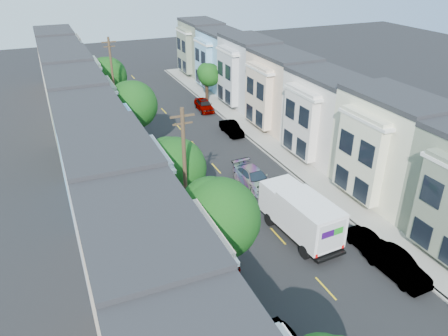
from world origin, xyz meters
The scene contains 24 objects.
ground centered at (0.00, 0.00, 0.00)m, with size 160.00×160.00×0.00m, color black.
road_slab centered at (0.00, 15.00, 0.01)m, with size 12.00×70.00×0.02m, color black.
curb_left centered at (-6.05, 15.00, 0.07)m, with size 0.30×70.00×0.15m, color gray.
curb_right centered at (6.05, 15.00, 0.07)m, with size 0.30×70.00×0.15m, color gray.
sidewalk_left centered at (-7.35, 15.00, 0.07)m, with size 2.60×70.00×0.15m, color gray.
sidewalk_right centered at (7.35, 15.00, 0.07)m, with size 2.60×70.00×0.15m, color gray.
centerline centered at (0.00, 15.00, 0.00)m, with size 0.12×70.00×0.01m, color gold.
townhouse_row_left centered at (-11.15, 15.00, 0.00)m, with size 5.00×70.00×8.50m, color silver.
townhouse_row_right centered at (11.15, 15.00, 0.00)m, with size 5.00×70.00×8.50m, color silver.
tree_b centered at (-6.30, -3.71, 5.41)m, with size 4.70×4.70×7.78m.
tree_c centered at (-6.30, 4.79, 4.56)m, with size 4.70×4.70×6.93m.
tree_d centered at (-6.30, 17.92, 5.35)m, with size 4.70×4.70×7.73m.
tree_e centered at (-6.30, 32.35, 4.66)m, with size 4.70×4.70×7.03m.
tree_far_r centered at (6.90, 31.45, 3.64)m, with size 3.10×3.10×5.23m.
utility_pole_near centered at (-6.30, 2.00, 5.15)m, with size 1.60×0.26×10.00m.
utility_pole_far centered at (-6.30, 28.00, 5.15)m, with size 1.60×0.26×10.00m.
fedex_truck centered at (1.46, -0.47, 1.88)m, with size 2.70×7.01×3.36m.
lead_sedan centered at (1.83, 7.65, 0.76)m, with size 2.14×5.08×1.52m, color black.
parked_left_c centered at (-4.90, -0.94, 0.67)m, with size 1.58×4.13×1.34m, color #A8A8A9.
parked_left_d centered at (-4.90, 10.24, 0.75)m, with size 2.50×5.42×1.51m, color black.
parked_right_a centered at (4.90, -6.66, 0.77)m, with size 1.62×4.60×1.53m, color #575B5C.
parked_right_b centered at (4.90, -3.90, 0.61)m, with size 1.29×3.65×1.22m, color white.
parked_right_c centered at (4.90, 19.37, 0.68)m, with size 1.45×4.11×1.37m, color black.
parked_right_d centered at (4.90, 28.10, 0.75)m, with size 1.77×4.62×1.50m, color #0D0F3A.
Camera 1 is at (-14.03, -22.66, 18.98)m, focal length 35.00 mm.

